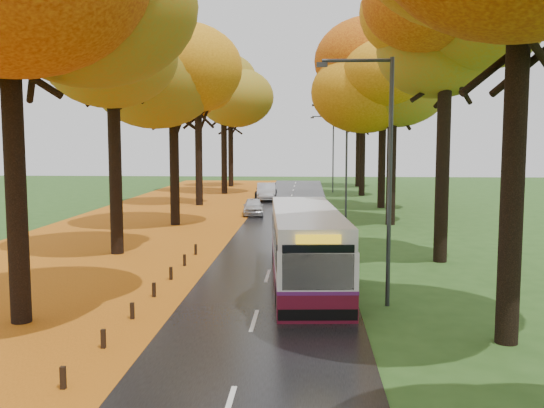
# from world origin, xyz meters

# --- Properties ---
(road) EXTENTS (6.50, 90.00, 0.04)m
(road) POSITION_xyz_m (0.00, 25.00, 0.02)
(road) COLOR black
(road) RESTS_ON ground
(centre_line) EXTENTS (0.12, 90.00, 0.01)m
(centre_line) POSITION_xyz_m (0.00, 25.00, 0.04)
(centre_line) COLOR silver
(centre_line) RESTS_ON road
(leaf_verge) EXTENTS (12.00, 90.00, 0.02)m
(leaf_verge) POSITION_xyz_m (-9.00, 25.00, 0.01)
(leaf_verge) COLOR #8B470C
(leaf_verge) RESTS_ON ground
(leaf_drift) EXTENTS (0.90, 90.00, 0.01)m
(leaf_drift) POSITION_xyz_m (-3.05, 25.00, 0.04)
(leaf_drift) COLOR orange
(leaf_drift) RESTS_ON road
(trees_left) EXTENTS (9.20, 74.00, 13.88)m
(trees_left) POSITION_xyz_m (-7.18, 27.06, 9.53)
(trees_left) COLOR black
(trees_left) RESTS_ON ground
(trees_right) EXTENTS (9.30, 74.20, 13.96)m
(trees_right) POSITION_xyz_m (7.19, 26.91, 9.69)
(trees_right) COLOR black
(trees_right) RESTS_ON ground
(bollard_row) EXTENTS (0.11, 23.51, 0.52)m
(bollard_row) POSITION_xyz_m (-3.70, 4.70, 0.26)
(bollard_row) COLOR black
(bollard_row) RESTS_ON ground
(streetlamp_near) EXTENTS (2.45, 0.18, 8.00)m
(streetlamp_near) POSITION_xyz_m (3.95, 8.00, 4.71)
(streetlamp_near) COLOR #333538
(streetlamp_near) RESTS_ON ground
(streetlamp_mid) EXTENTS (2.45, 0.18, 8.00)m
(streetlamp_mid) POSITION_xyz_m (3.95, 30.00, 4.71)
(streetlamp_mid) COLOR #333538
(streetlamp_mid) RESTS_ON ground
(streetlamp_far) EXTENTS (2.45, 0.18, 8.00)m
(streetlamp_far) POSITION_xyz_m (3.95, 52.00, 4.71)
(streetlamp_far) COLOR #333538
(streetlamp_far) RESTS_ON ground
(bus) EXTENTS (3.17, 10.69, 2.77)m
(bus) POSITION_xyz_m (1.51, 10.98, 1.49)
(bus) COLOR #570D1F
(bus) RESTS_ON road
(car_white) EXTENTS (1.75, 3.69, 1.22)m
(car_white) POSITION_xyz_m (-2.35, 31.80, 0.65)
(car_white) COLOR silver
(car_white) RESTS_ON road
(car_silver) EXTENTS (1.95, 4.79, 1.54)m
(car_silver) POSITION_xyz_m (-2.17, 42.83, 0.81)
(car_silver) COLOR #A9ABB1
(car_silver) RESTS_ON road
(car_dark) EXTENTS (1.95, 4.44, 1.27)m
(car_dark) POSITION_xyz_m (-2.35, 45.23, 0.67)
(car_dark) COLOR black
(car_dark) RESTS_ON road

